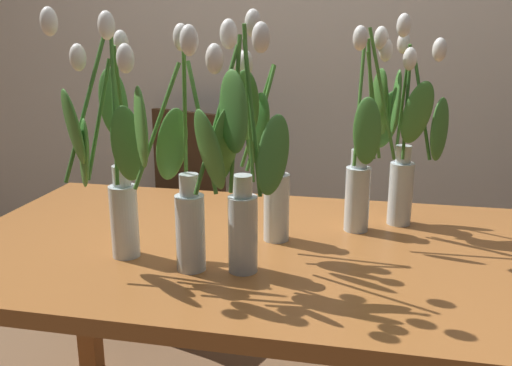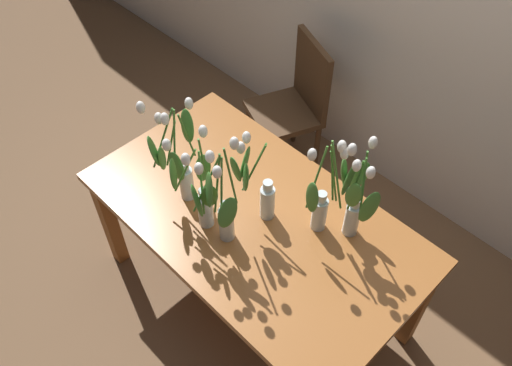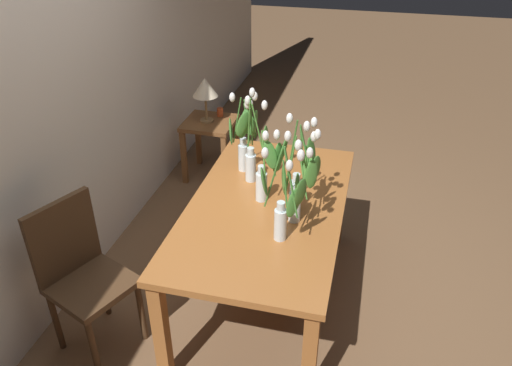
{
  "view_description": "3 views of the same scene",
  "coord_description": "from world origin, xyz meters",
  "px_view_note": "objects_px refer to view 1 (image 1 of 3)",
  "views": [
    {
      "loc": [
        0.27,
        -1.33,
        1.28
      ],
      "look_at": [
        -0.0,
        -0.0,
        0.91
      ],
      "focal_mm": 38.78,
      "sensor_mm": 36.0,
      "label": 1
    },
    {
      "loc": [
        1.07,
        -1.05,
        2.69
      ],
      "look_at": [
        0.03,
        -0.02,
        1.01
      ],
      "focal_mm": 37.29,
      "sensor_mm": 36.0,
      "label": 2
    },
    {
      "loc": [
        -2.39,
        -0.53,
        2.36
      ],
      "look_at": [
        -0.04,
        0.05,
        0.9
      ],
      "focal_mm": 34.9,
      "sensor_mm": 36.0,
      "label": 3
    }
  ],
  "objects_px": {
    "tulip_vase_4": "(112,166)",
    "dining_table": "(258,276)",
    "dining_chair": "(175,204)",
    "tulip_vase_3": "(185,185)",
    "tulip_vase_5": "(268,176)",
    "tulip_vase_2": "(369,146)",
    "tulip_vase_0": "(241,173)",
    "tulip_vase_1": "(406,156)"
  },
  "relations": [
    {
      "from": "tulip_vase_1",
      "to": "tulip_vase_3",
      "type": "xyz_separation_m",
      "value": [
        -0.5,
        -0.43,
        0.0
      ]
    },
    {
      "from": "tulip_vase_3",
      "to": "tulip_vase_2",
      "type": "bearing_deg",
      "value": 42.57
    },
    {
      "from": "dining_table",
      "to": "dining_chair",
      "type": "distance_m",
      "value": 1.09
    },
    {
      "from": "tulip_vase_2",
      "to": "tulip_vase_5",
      "type": "relative_size",
      "value": 1.17
    },
    {
      "from": "tulip_vase_1",
      "to": "dining_chair",
      "type": "distance_m",
      "value": 1.24
    },
    {
      "from": "dining_table",
      "to": "tulip_vase_0",
      "type": "bearing_deg",
      "value": -89.25
    },
    {
      "from": "tulip_vase_3",
      "to": "tulip_vase_1",
      "type": "bearing_deg",
      "value": 40.8
    },
    {
      "from": "dining_table",
      "to": "tulip_vase_3",
      "type": "height_order",
      "value": "tulip_vase_3"
    },
    {
      "from": "tulip_vase_4",
      "to": "tulip_vase_5",
      "type": "xyz_separation_m",
      "value": [
        0.34,
        0.18,
        -0.05
      ]
    },
    {
      "from": "tulip_vase_0",
      "to": "tulip_vase_1",
      "type": "distance_m",
      "value": 0.57
    },
    {
      "from": "tulip_vase_2",
      "to": "tulip_vase_0",
      "type": "bearing_deg",
      "value": -127.06
    },
    {
      "from": "tulip_vase_3",
      "to": "dining_table",
      "type": "bearing_deg",
      "value": 57.85
    },
    {
      "from": "tulip_vase_4",
      "to": "dining_table",
      "type": "bearing_deg",
      "value": 27.2
    },
    {
      "from": "tulip_vase_4",
      "to": "tulip_vase_5",
      "type": "bearing_deg",
      "value": 27.64
    },
    {
      "from": "tulip_vase_1",
      "to": "tulip_vase_2",
      "type": "height_order",
      "value": "tulip_vase_2"
    },
    {
      "from": "tulip_vase_2",
      "to": "tulip_vase_4",
      "type": "relative_size",
      "value": 0.99
    },
    {
      "from": "dining_table",
      "to": "tulip_vase_4",
      "type": "bearing_deg",
      "value": -152.8
    },
    {
      "from": "tulip_vase_1",
      "to": "tulip_vase_2",
      "type": "xyz_separation_m",
      "value": [
        -0.1,
        -0.07,
        0.04
      ]
    },
    {
      "from": "tulip_vase_0",
      "to": "tulip_vase_4",
      "type": "xyz_separation_m",
      "value": [
        -0.32,
        0.03,
        -0.01
      ]
    },
    {
      "from": "tulip_vase_4",
      "to": "tulip_vase_5",
      "type": "relative_size",
      "value": 1.18
    },
    {
      "from": "dining_table",
      "to": "tulip_vase_4",
      "type": "xyz_separation_m",
      "value": [
        -0.32,
        -0.16,
        0.32
      ]
    },
    {
      "from": "tulip_vase_2",
      "to": "tulip_vase_5",
      "type": "bearing_deg",
      "value": -148.82
    },
    {
      "from": "dining_table",
      "to": "tulip_vase_5",
      "type": "bearing_deg",
      "value": 33.37
    },
    {
      "from": "tulip_vase_3",
      "to": "tulip_vase_4",
      "type": "bearing_deg",
      "value": 169.69
    },
    {
      "from": "tulip_vase_5",
      "to": "dining_table",
      "type": "bearing_deg",
      "value": -146.63
    },
    {
      "from": "dining_chair",
      "to": "dining_table",
      "type": "bearing_deg",
      "value": -58.15
    },
    {
      "from": "dining_table",
      "to": "tulip_vase_1",
      "type": "bearing_deg",
      "value": 31.86
    },
    {
      "from": "tulip_vase_1",
      "to": "tulip_vase_0",
      "type": "bearing_deg",
      "value": -131.33
    },
    {
      "from": "dining_table",
      "to": "tulip_vase_0",
      "type": "relative_size",
      "value": 2.73
    },
    {
      "from": "dining_table",
      "to": "tulip_vase_2",
      "type": "relative_size",
      "value": 2.75
    },
    {
      "from": "tulip_vase_2",
      "to": "tulip_vase_5",
      "type": "xyz_separation_m",
      "value": [
        -0.25,
        -0.15,
        -0.06
      ]
    },
    {
      "from": "dining_table",
      "to": "tulip_vase_4",
      "type": "height_order",
      "value": "tulip_vase_4"
    },
    {
      "from": "tulip_vase_1",
      "to": "tulip_vase_3",
      "type": "relative_size",
      "value": 0.97
    },
    {
      "from": "dining_table",
      "to": "tulip_vase_5",
      "type": "relative_size",
      "value": 3.22
    },
    {
      "from": "tulip_vase_1",
      "to": "tulip_vase_5",
      "type": "height_order",
      "value": "tulip_vase_1"
    },
    {
      "from": "tulip_vase_3",
      "to": "tulip_vase_0",
      "type": "bearing_deg",
      "value": 3.43
    },
    {
      "from": "tulip_vase_5",
      "to": "dining_chair",
      "type": "distance_m",
      "value": 1.16
    },
    {
      "from": "tulip_vase_2",
      "to": "tulip_vase_5",
      "type": "distance_m",
      "value": 0.3
    },
    {
      "from": "tulip_vase_0",
      "to": "tulip_vase_5",
      "type": "relative_size",
      "value": 1.18
    },
    {
      "from": "tulip_vase_1",
      "to": "tulip_vase_3",
      "type": "distance_m",
      "value": 0.66
    },
    {
      "from": "tulip_vase_1",
      "to": "dining_chair",
      "type": "xyz_separation_m",
      "value": [
        -0.95,
        0.69,
        -0.42
      ]
    },
    {
      "from": "tulip_vase_1",
      "to": "tulip_vase_5",
      "type": "bearing_deg",
      "value": -148.24
    }
  ]
}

